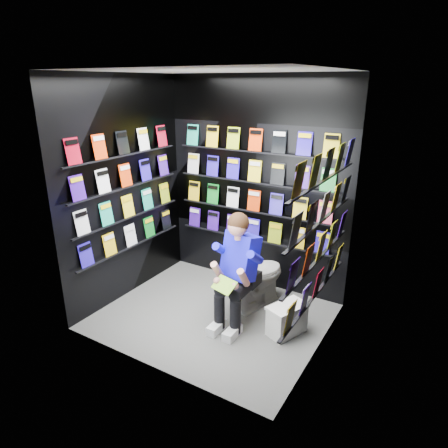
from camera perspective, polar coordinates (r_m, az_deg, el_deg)
The scene contains 14 objects.
floor at distance 4.63m, azimuth -1.65°, elevation -13.03°, with size 2.40×2.40×0.00m, color #5B5B59.
ceiling at distance 3.90m, azimuth -2.05°, elevation 21.08°, with size 2.40×2.40×0.00m, color white.
wall_back at distance 4.92m, azimuth 4.51°, elevation 5.46°, with size 2.40×0.04×2.60m, color black.
wall_front at distance 3.33m, azimuth -11.17°, elevation -1.89°, with size 2.40×0.04×2.60m, color black.
wall_left at distance 4.81m, azimuth -13.97°, elevation 4.62°, with size 0.04×2.00×2.60m, color black.
wall_right at distance 3.61m, azimuth 14.43°, elevation -0.47°, with size 0.04×2.00×2.60m, color black.
comics_back at distance 4.89m, azimuth 4.35°, elevation 5.44°, with size 2.10×0.06×1.37m, color #EA3C0C, non-canonical shape.
comics_left at distance 4.79m, azimuth -13.72°, elevation 4.63°, with size 0.06×1.70×1.37m, color #EA3C0C, non-canonical shape.
comics_right at distance 3.61m, azimuth 13.98°, elevation -0.31°, with size 0.06×1.70×1.37m, color #EA3C0C, non-canonical shape.
toilet at distance 4.71m, azimuth 4.64°, elevation -7.34°, with size 0.42×0.75×0.73m, color white.
longbox at distance 4.33m, azimuth 8.97°, elevation -13.46°, with size 0.22×0.40×0.30m, color white.
longbox_lid at distance 4.25m, azimuth 9.09°, elevation -11.58°, with size 0.24×0.42×0.03m, color white.
reader at distance 4.24m, azimuth 2.48°, elevation -4.67°, with size 0.50×0.73×1.35m, color #120CE9, non-canonical shape.
held_comic at distance 4.05m, azimuth 0.03°, elevation -8.71°, with size 0.25×0.01×0.17m, color green.
Camera 1 is at (2.12, -3.27, 2.51)m, focal length 32.00 mm.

